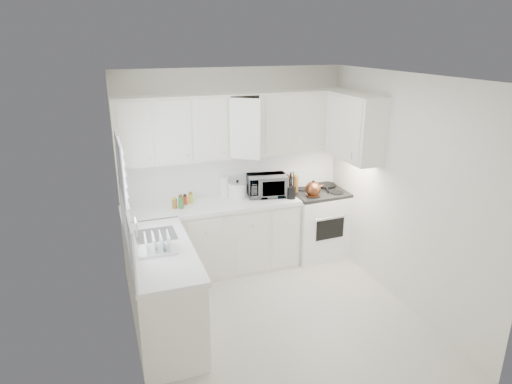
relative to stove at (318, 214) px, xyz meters
name	(u,v)px	position (x,y,z in m)	size (l,w,h in m)	color
floor	(277,318)	(-1.14, -1.30, -0.60)	(3.20, 3.20, 0.00)	beige
ceiling	(281,77)	(-1.14, -1.30, 2.00)	(3.20, 3.20, 0.00)	white
wall_back	(233,168)	(-1.14, 0.30, 0.70)	(3.00, 3.00, 0.00)	silver
wall_front	(365,285)	(-1.14, -2.90, 0.70)	(3.00, 3.00, 0.00)	silver
wall_left	(127,228)	(-2.64, -1.30, 0.70)	(3.20, 3.20, 0.00)	silver
wall_right	(403,192)	(0.36, -1.30, 0.70)	(3.20, 3.20, 0.00)	silver
window_blinds	(124,190)	(-2.62, -0.95, 0.95)	(0.06, 0.96, 1.06)	white
lower_cabinets_back	(213,239)	(-1.53, 0.00, -0.15)	(2.22, 0.60, 0.90)	silver
lower_cabinets_left	(163,293)	(-2.34, -1.10, -0.15)	(0.60, 1.60, 0.90)	silver
countertop_back	(212,205)	(-1.53, -0.01, 0.33)	(2.24, 0.64, 0.05)	white
countertop_left	(161,251)	(-2.33, -1.10, 0.33)	(0.64, 1.62, 0.05)	white
backsplash_back	(234,173)	(-1.14, 0.29, 0.63)	(2.98, 0.02, 0.55)	white
backsplash_left	(127,227)	(-2.63, -1.10, 0.63)	(0.02, 1.60, 0.55)	white
upper_cabinets_back	(237,156)	(-1.14, 0.13, 0.90)	(3.00, 0.33, 0.80)	silver
upper_cabinets_right	(353,159)	(0.20, -0.48, 0.90)	(0.33, 0.90, 0.80)	silver
sink	(155,225)	(-2.33, -0.75, 0.47)	(0.42, 0.38, 0.30)	gray
stove	(318,214)	(0.00, 0.00, 0.00)	(0.78, 0.64, 1.20)	white
tea_kettle	(313,188)	(-0.18, -0.16, 0.46)	(0.25, 0.21, 0.23)	brown
frying_pan	(326,185)	(0.18, 0.16, 0.37)	(0.29, 0.49, 0.04)	black
microwave	(267,183)	(-0.76, 0.04, 0.52)	(0.51, 0.28, 0.34)	gray
rice_cooker	(238,189)	(-1.15, 0.11, 0.47)	(0.24, 0.24, 0.24)	white
paper_towel	(224,187)	(-1.30, 0.20, 0.49)	(0.12, 0.12, 0.27)	white
utensil_crock	(292,185)	(-0.50, -0.17, 0.54)	(0.12, 0.12, 0.37)	black
dish_rack	(156,242)	(-2.37, -1.16, 0.45)	(0.37, 0.28, 0.20)	white
spice_left_0	(173,200)	(-1.99, 0.12, 0.42)	(0.06, 0.06, 0.13)	brown
spice_left_1	(180,201)	(-1.91, 0.03, 0.42)	(0.06, 0.06, 0.13)	#25712A
spice_left_2	(185,198)	(-1.84, 0.12, 0.42)	(0.06, 0.06, 0.13)	red
spice_left_3	(192,200)	(-1.76, 0.03, 0.42)	(0.06, 0.06, 0.13)	gold
sauce_right_0	(277,185)	(-0.56, 0.16, 0.45)	(0.06, 0.06, 0.19)	red
sauce_right_1	(283,186)	(-0.50, 0.10, 0.45)	(0.06, 0.06, 0.19)	gold
sauce_right_2	(285,184)	(-0.45, 0.16, 0.45)	(0.06, 0.06, 0.19)	#572B19
sauce_right_3	(290,185)	(-0.39, 0.10, 0.45)	(0.06, 0.06, 0.19)	black
sauce_right_4	(292,183)	(-0.34, 0.16, 0.45)	(0.06, 0.06, 0.19)	brown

